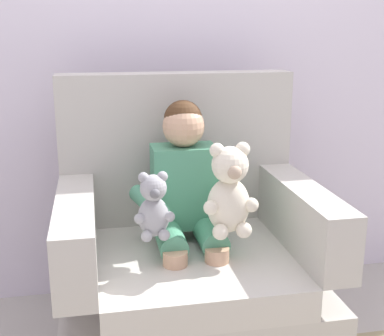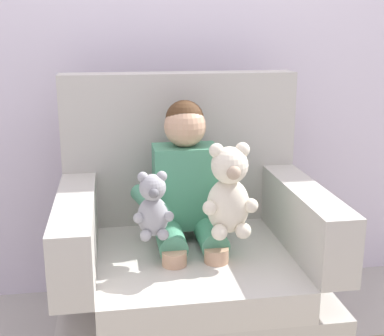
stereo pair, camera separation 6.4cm
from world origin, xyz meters
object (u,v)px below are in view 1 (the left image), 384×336
seated_child (187,194)px  plush_cream (229,192)px  armchair (189,269)px  plush_grey (154,207)px

seated_child → plush_cream: size_ratio=2.35×
seated_child → plush_cream: seated_child is taller
seated_child → plush_cream: bearing=-57.0°
armchair → plush_grey: armchair is taller
plush_grey → plush_cream: bearing=6.3°
armchair → seated_child: size_ratio=1.39×
seated_child → armchair: bearing=-62.9°
plush_cream → plush_grey: (-0.28, 0.01, -0.05)m
plush_cream → plush_grey: size_ratio=1.40×
armchair → plush_cream: 0.44m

